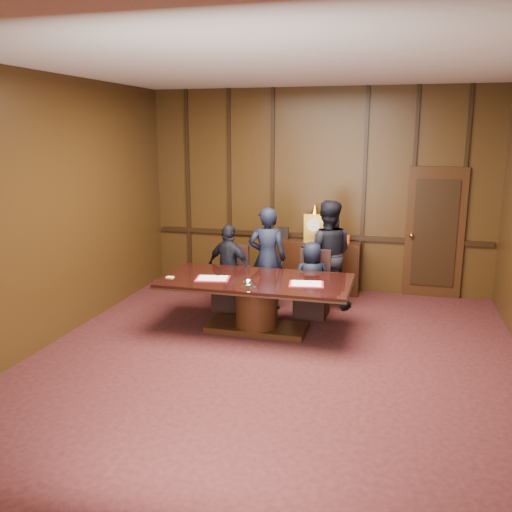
{
  "coord_description": "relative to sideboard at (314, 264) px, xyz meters",
  "views": [
    {
      "loc": [
        1.38,
        -5.93,
        2.76
      ],
      "look_at": [
        -0.51,
        1.25,
        1.05
      ],
      "focal_mm": 38.0,
      "sensor_mm": 36.0,
      "label": 1
    }
  ],
  "objects": [
    {
      "name": "signatory_right",
      "position": [
        0.18,
        -1.36,
        0.09
      ],
      "size": [
        0.66,
        0.53,
        1.16
      ],
      "primitive_type": "imported",
      "rotation": [
        0.0,
        0.0,
        3.47
      ],
      "color": "black",
      "rests_on": "ground"
    },
    {
      "name": "folder_right",
      "position": [
        0.25,
        -2.27,
        0.28
      ],
      "size": [
        0.5,
        0.4,
        0.02
      ],
      "rotation": [
        0.0,
        0.0,
        0.15
      ],
      "color": "#B0102C",
      "rests_on": "conference_table"
    },
    {
      "name": "chair_right",
      "position": [
        0.18,
        -1.28,
        -0.19
      ],
      "size": [
        0.51,
        0.51,
        0.99
      ],
      "rotation": [
        0.0,
        0.0,
        -0.06
      ],
      "color": "black",
      "rests_on": "ground"
    },
    {
      "name": "witness_left",
      "position": [
        -0.56,
        -1.14,
        0.33
      ],
      "size": [
        0.65,
        0.48,
        1.63
      ],
      "primitive_type": "imported",
      "rotation": [
        0.0,
        0.0,
        3.31
      ],
      "color": "black",
      "rests_on": "ground"
    },
    {
      "name": "inkstand",
      "position": [
        -0.47,
        -2.61,
        0.33
      ],
      "size": [
        0.2,
        0.14,
        0.12
      ],
      "color": "white",
      "rests_on": "conference_table"
    },
    {
      "name": "chair_left",
      "position": [
        -1.12,
        -1.28,
        -0.19
      ],
      "size": [
        0.49,
        0.49,
        0.99
      ],
      "rotation": [
        0.0,
        0.0,
        -0.03
      ],
      "color": "black",
      "rests_on": "ground"
    },
    {
      "name": "signatory_left",
      "position": [
        -1.12,
        -1.36,
        0.2
      ],
      "size": [
        0.86,
        0.55,
        1.36
      ],
      "primitive_type": "imported",
      "rotation": [
        0.0,
        0.0,
        2.85
      ],
      "color": "black",
      "rests_on": "ground"
    },
    {
      "name": "witness_right",
      "position": [
        0.33,
        -0.82,
        0.38
      ],
      "size": [
        0.91,
        0.74,
        1.72
      ],
      "primitive_type": "imported",
      "rotation": [
        0.0,
        0.0,
        3.25
      ],
      "color": "black",
      "rests_on": "ground"
    },
    {
      "name": "conference_table",
      "position": [
        -0.47,
        -2.16,
        0.02
      ],
      "size": [
        2.62,
        1.32,
        0.76
      ],
      "color": "black",
      "rests_on": "ground"
    },
    {
      "name": "room",
      "position": [
        0.07,
        -3.12,
        1.24
      ],
      "size": [
        7.0,
        7.04,
        3.5
      ],
      "color": "black",
      "rests_on": "ground"
    },
    {
      "name": "folder_left",
      "position": [
        -1.06,
        -2.33,
        0.28
      ],
      "size": [
        0.51,
        0.41,
        0.02
      ],
      "rotation": [
        0.0,
        0.0,
        0.18
      ],
      "color": "#B0102C",
      "rests_on": "conference_table"
    },
    {
      "name": "sideboard",
      "position": [
        0.0,
        0.0,
        0.0
      ],
      "size": [
        1.6,
        0.45,
        1.54
      ],
      "color": "black",
      "rests_on": "ground"
    },
    {
      "name": "notepad",
      "position": [
        -1.66,
        -2.41,
        0.28
      ],
      "size": [
        0.1,
        0.08,
        0.01
      ],
      "primitive_type": "cube",
      "rotation": [
        0.0,
        0.0,
        -0.08
      ],
      "color": "#FFD87C",
      "rests_on": "conference_table"
    }
  ]
}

